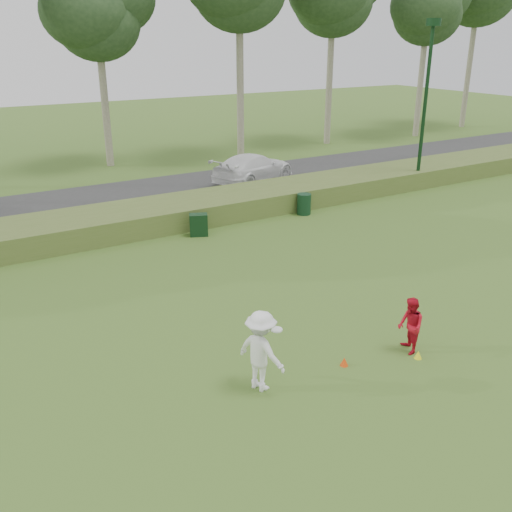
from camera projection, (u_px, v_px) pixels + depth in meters
ground at (339, 354)px, 14.22m from camera, size 120.00×120.00×0.00m
reed_strip at (157, 215)px, 23.63m from camera, size 80.00×3.00×0.90m
park_road at (119, 198)px, 27.78m from camera, size 80.00×6.00×0.06m
lamp_post at (428, 75)px, 27.71m from camera, size 0.70×0.70×8.18m
tree_4 at (96, 12)px, 31.62m from camera, size 6.24×6.24×11.50m
tree_7 at (428, 7)px, 41.54m from camera, size 6.50×6.50×12.50m
player_white at (261, 351)px, 12.53m from camera, size 1.07×1.39×1.90m
player_red at (410, 326)px, 14.08m from camera, size 0.79×0.87×1.45m
cone_orange at (344, 362)px, 13.69m from camera, size 0.20×0.20×0.22m
cone_yellow at (418, 355)px, 14.00m from camera, size 0.19×0.19×0.21m
utility_cabinet at (199, 225)px, 22.48m from camera, size 0.82×0.68×0.88m
trash_bin at (304, 204)px, 25.16m from camera, size 0.64×0.64×0.92m
car_right at (253, 168)px, 30.45m from camera, size 5.55×3.74×1.49m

